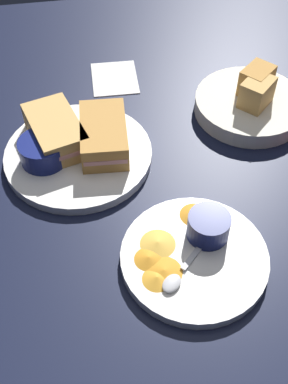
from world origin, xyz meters
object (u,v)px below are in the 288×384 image
(plate_sandwich_main, at_px, (79,157))
(spoon_by_dark_ramekin, at_px, (79,150))
(bread_basket_rear, at_px, (251,102))
(sandwich_half_near, at_px, (104,135))
(spoon_by_gravy_ramekin, at_px, (177,277))
(ramekin_dark_sauce, at_px, (43,150))
(plate_chips_companion, at_px, (194,258))
(ramekin_light_gravy, at_px, (209,226))
(sandwich_half_far, at_px, (56,131))

(plate_sandwich_main, height_order, spoon_by_dark_ramekin, spoon_by_dark_ramekin)
(bread_basket_rear, bearing_deg, sandwich_half_near, -77.31)
(sandwich_half_near, bearing_deg, spoon_by_gravy_ramekin, 13.70)
(ramekin_dark_sauce, xyz_separation_m, spoon_by_dark_ramekin, (-0.01, 0.06, -0.02))
(spoon_by_gravy_ramekin, xyz_separation_m, bread_basket_rear, (-0.34, 0.21, 0.00))
(plate_sandwich_main, distance_m, plate_chips_companion, 0.27)
(ramekin_light_gravy, distance_m, bread_basket_rear, 0.31)
(sandwich_half_far, relative_size, ramekin_dark_sauce, 1.89)
(plate_chips_companion, height_order, spoon_by_gravy_ramekin, spoon_by_gravy_ramekin)
(plate_sandwich_main, height_order, ramekin_light_gravy, ramekin_light_gravy)
(ramekin_dark_sauce, relative_size, plate_chips_companion, 0.37)
(sandwich_half_near, bearing_deg, plate_sandwich_main, -75.91)
(sandwich_half_near, bearing_deg, plate_chips_companion, 22.35)
(sandwich_half_near, height_order, ramekin_dark_sauce, sandwich_half_near)
(plate_sandwich_main, xyz_separation_m, ramekin_dark_sauce, (0.00, -0.06, 0.03))
(ramekin_dark_sauce, height_order, bread_basket_rear, bread_basket_rear)
(plate_chips_companion, bearing_deg, spoon_by_dark_ramekin, -148.68)
(sandwich_half_near, relative_size, ramekin_dark_sauce, 1.76)
(spoon_by_dark_ramekin, distance_m, ramekin_light_gravy, 0.27)
(plate_sandwich_main, height_order, sandwich_half_near, sandwich_half_near)
(spoon_by_dark_ramekin, height_order, bread_basket_rear, bread_basket_rear)
(sandwich_half_near, height_order, spoon_by_gravy_ramekin, sandwich_half_near)
(sandwich_half_near, height_order, spoon_by_dark_ramekin, sandwich_half_near)
(sandwich_half_near, relative_size, spoon_by_gravy_ramekin, 1.70)
(sandwich_half_far, height_order, bread_basket_rear, bread_basket_rear)
(sandwich_half_far, distance_m, ramekin_light_gravy, 0.31)
(ramekin_light_gravy, bearing_deg, sandwich_half_near, -149.12)
(sandwich_half_far, relative_size, spoon_by_gravy_ramekin, 1.82)
(spoon_by_gravy_ramekin, bearing_deg, spoon_by_dark_ramekin, -157.58)
(sandwich_half_near, relative_size, bread_basket_rear, 0.68)
(sandwich_half_near, bearing_deg, sandwich_half_far, -105.91)
(sandwich_half_near, distance_m, ramekin_dark_sauce, 0.10)
(ramekin_dark_sauce, height_order, plate_chips_companion, ramekin_dark_sauce)
(sandwich_half_far, height_order, plate_chips_companion, sandwich_half_far)
(spoon_by_dark_ramekin, bearing_deg, ramekin_dark_sauce, -81.10)
(sandwich_half_far, xyz_separation_m, plate_chips_companion, (0.27, 0.18, -0.03))
(sandwich_half_near, distance_m, ramekin_light_gravy, 0.25)
(sandwich_half_far, xyz_separation_m, spoon_by_dark_ramekin, (0.03, 0.04, -0.02))
(ramekin_dark_sauce, height_order, spoon_by_gravy_ramekin, ramekin_dark_sauce)
(ramekin_dark_sauce, height_order, spoon_by_dark_ramekin, ramekin_dark_sauce)
(sandwich_half_near, distance_m, bread_basket_rear, 0.29)
(plate_sandwich_main, distance_m, sandwich_half_near, 0.06)
(ramekin_light_gravy, xyz_separation_m, bread_basket_rear, (-0.27, 0.15, -0.01))
(ramekin_dark_sauce, xyz_separation_m, bread_basket_rear, (-0.08, 0.38, -0.02))
(sandwich_half_far, xyz_separation_m, ramekin_light_gravy, (0.23, 0.21, -0.00))
(plate_sandwich_main, xyz_separation_m, spoon_by_gravy_ramekin, (0.26, 0.11, 0.01))
(plate_sandwich_main, bearing_deg, ramekin_light_gravy, 40.83)
(sandwich_half_far, relative_size, plate_chips_companion, 0.70)
(ramekin_dark_sauce, xyz_separation_m, spoon_by_gravy_ramekin, (0.26, 0.17, -0.02))
(sandwich_half_far, relative_size, bread_basket_rear, 0.72)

